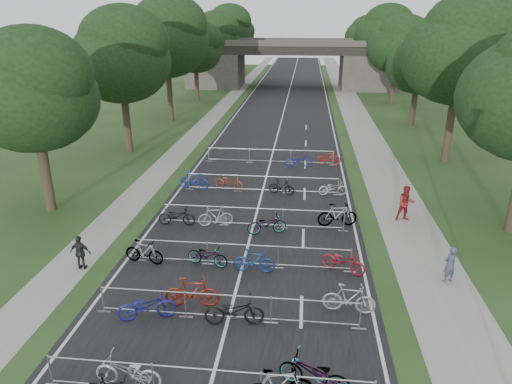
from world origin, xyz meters
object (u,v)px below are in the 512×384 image
at_px(overpass_bridge, 291,64).
at_px(pedestrian_c, 81,253).
at_px(pedestrian_a, 450,265).
at_px(pedestrian_b, 406,204).

distance_m(overpass_bridge, pedestrian_c, 55.44).
distance_m(overpass_bridge, pedestrian_a, 55.05).
relative_size(overpass_bridge, pedestrian_c, 20.15).
height_order(overpass_bridge, pedestrian_a, overpass_bridge).
bearing_deg(overpass_bridge, pedestrian_c, -97.05).
bearing_deg(overpass_bridge, pedestrian_b, -80.70).
bearing_deg(pedestrian_b, pedestrian_a, -90.51).
relative_size(overpass_bridge, pedestrian_a, 19.55).
relative_size(pedestrian_a, pedestrian_b, 0.83).
bearing_deg(pedestrian_c, overpass_bridge, -95.99).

